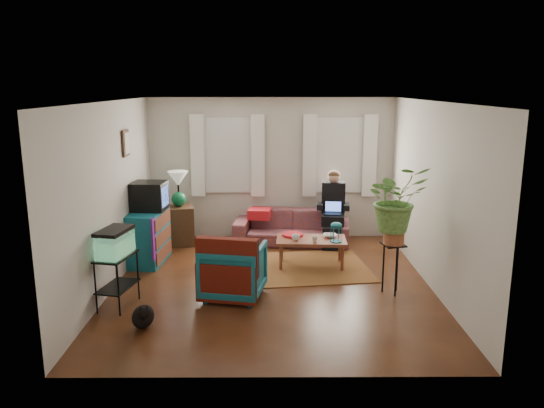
{
  "coord_description": "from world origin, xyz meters",
  "views": [
    {
      "loc": [
        -0.04,
        -7.22,
        2.82
      ],
      "look_at": [
        0.0,
        0.4,
        1.1
      ],
      "focal_mm": 35.0,
      "sensor_mm": 36.0,
      "label": 1
    }
  ],
  "objects_px": {
    "aquarium_stand": "(117,281)",
    "plant_stand": "(392,269)",
    "sofa": "(292,222)",
    "side_table": "(180,225)",
    "coffee_table": "(311,252)",
    "dresser": "(148,237)",
    "armchair": "(233,268)"
  },
  "relations": [
    {
      "from": "side_table",
      "to": "dresser",
      "type": "height_order",
      "value": "dresser"
    },
    {
      "from": "armchair",
      "to": "coffee_table",
      "type": "height_order",
      "value": "armchair"
    },
    {
      "from": "aquarium_stand",
      "to": "armchair",
      "type": "height_order",
      "value": "armchair"
    },
    {
      "from": "side_table",
      "to": "dresser",
      "type": "relative_size",
      "value": 0.74
    },
    {
      "from": "coffee_table",
      "to": "plant_stand",
      "type": "relative_size",
      "value": 1.53
    },
    {
      "from": "dresser",
      "to": "armchair",
      "type": "distance_m",
      "value": 2.05
    },
    {
      "from": "sofa",
      "to": "armchair",
      "type": "height_order",
      "value": "armchair"
    },
    {
      "from": "aquarium_stand",
      "to": "plant_stand",
      "type": "xyz_separation_m",
      "value": [
        3.65,
        0.43,
        0.01
      ]
    },
    {
      "from": "sofa",
      "to": "side_table",
      "type": "bearing_deg",
      "value": -170.97
    },
    {
      "from": "sofa",
      "to": "side_table",
      "type": "distance_m",
      "value": 2.02
    },
    {
      "from": "sofa",
      "to": "coffee_table",
      "type": "distance_m",
      "value": 1.3
    },
    {
      "from": "sofa",
      "to": "side_table",
      "type": "height_order",
      "value": "sofa"
    },
    {
      "from": "plant_stand",
      "to": "aquarium_stand",
      "type": "bearing_deg",
      "value": -173.28
    },
    {
      "from": "sofa",
      "to": "aquarium_stand",
      "type": "relative_size",
      "value": 2.97
    },
    {
      "from": "sofa",
      "to": "armchair",
      "type": "xyz_separation_m",
      "value": [
        -0.89,
        -2.49,
        0.0
      ]
    },
    {
      "from": "armchair",
      "to": "aquarium_stand",
      "type": "bearing_deg",
      "value": 23.88
    },
    {
      "from": "side_table",
      "to": "plant_stand",
      "type": "relative_size",
      "value": 0.99
    },
    {
      "from": "dresser",
      "to": "armchair",
      "type": "bearing_deg",
      "value": -39.49
    },
    {
      "from": "sofa",
      "to": "side_table",
      "type": "relative_size",
      "value": 2.91
    },
    {
      "from": "sofa",
      "to": "dresser",
      "type": "distance_m",
      "value": 2.58
    },
    {
      "from": "side_table",
      "to": "aquarium_stand",
      "type": "xyz_separation_m",
      "value": [
        -0.35,
        -2.76,
        -0.01
      ]
    },
    {
      "from": "aquarium_stand",
      "to": "armchair",
      "type": "distance_m",
      "value": 1.51
    },
    {
      "from": "coffee_table",
      "to": "side_table",
      "type": "bearing_deg",
      "value": 155.1
    },
    {
      "from": "armchair",
      "to": "plant_stand",
      "type": "distance_m",
      "value": 2.17
    },
    {
      "from": "side_table",
      "to": "dresser",
      "type": "distance_m",
      "value": 1.04
    },
    {
      "from": "dresser",
      "to": "side_table",
      "type": "bearing_deg",
      "value": 75.92
    },
    {
      "from": "aquarium_stand",
      "to": "coffee_table",
      "type": "xyz_separation_m",
      "value": [
        2.62,
        1.56,
        -0.12
      ]
    },
    {
      "from": "dresser",
      "to": "aquarium_stand",
      "type": "bearing_deg",
      "value": -85.33
    },
    {
      "from": "plant_stand",
      "to": "coffee_table",
      "type": "bearing_deg",
      "value": 132.14
    },
    {
      "from": "aquarium_stand",
      "to": "coffee_table",
      "type": "distance_m",
      "value": 3.05
    },
    {
      "from": "dresser",
      "to": "plant_stand",
      "type": "height_order",
      "value": "dresser"
    },
    {
      "from": "aquarium_stand",
      "to": "coffee_table",
      "type": "height_order",
      "value": "aquarium_stand"
    }
  ]
}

